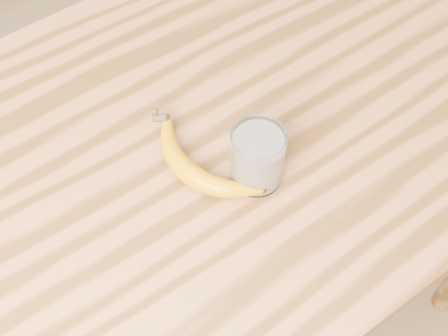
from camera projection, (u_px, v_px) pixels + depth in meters
table at (222, 168)px, 1.14m from camera, size 1.20×0.80×0.90m
smoothie_glass at (257, 157)px, 0.94m from camera, size 0.08×0.08×0.10m
banana at (192, 176)px, 0.96m from camera, size 0.17×0.30×0.04m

